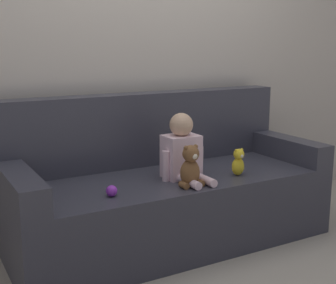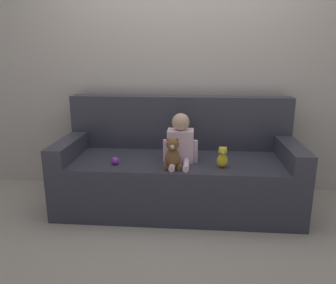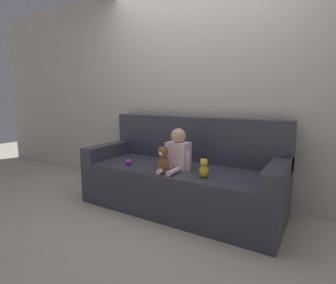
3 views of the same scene
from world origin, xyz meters
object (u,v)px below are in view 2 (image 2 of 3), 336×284
at_px(person_baby, 180,142).
at_px(teddy_bear_brown, 173,154).
at_px(couch, 178,169).
at_px(plush_toy_side, 223,157).
at_px(toy_ball, 115,161).

bearing_deg(person_baby, teddy_bear_brown, -106.30).
height_order(couch, plush_toy_side, couch).
bearing_deg(teddy_bear_brown, toy_ball, 173.23).
relative_size(teddy_bear_brown, plush_toy_side, 1.44).
xyz_separation_m(couch, teddy_bear_brown, (-0.02, -0.35, 0.26)).
xyz_separation_m(teddy_bear_brown, toy_ball, (-0.49, 0.06, -0.09)).
xyz_separation_m(couch, toy_ball, (-0.51, -0.29, 0.17)).
bearing_deg(toy_ball, plush_toy_side, -0.23).
bearing_deg(teddy_bear_brown, plush_toy_side, 7.66).
distance_m(teddy_bear_brown, plush_toy_side, 0.41).
relative_size(plush_toy_side, toy_ball, 2.75).
bearing_deg(couch, plush_toy_side, -38.20).
bearing_deg(toy_ball, couch, 29.89).
relative_size(couch, toy_ball, 32.53).
bearing_deg(person_baby, toy_ball, -166.90).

